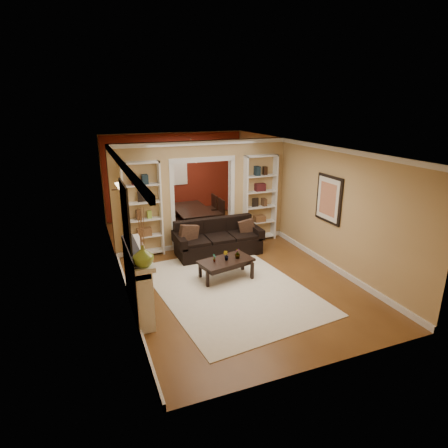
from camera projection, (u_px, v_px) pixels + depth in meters
name	position (u px, v px, depth m)	size (l,w,h in m)	color
floor	(219.00, 261.00, 8.85)	(8.00, 8.00, 0.00)	brown
ceiling	(219.00, 146.00, 8.02)	(8.00, 8.00, 0.00)	white
wall_back	(175.00, 176.00, 11.97)	(8.00, 8.00, 0.00)	tan
wall_front	(327.00, 281.00, 4.90)	(8.00, 8.00, 0.00)	tan
wall_left	(116.00, 217.00, 7.65)	(8.00, 8.00, 0.00)	tan
wall_right	(304.00, 197.00, 9.22)	(8.00, 8.00, 0.00)	tan
partition_wall	(202.00, 195.00, 9.50)	(4.50, 0.15, 2.70)	tan
red_back_panel	(175.00, 177.00, 11.96)	(4.44, 0.04, 2.64)	maroon
dining_window	(175.00, 170.00, 11.85)	(0.78, 0.03, 0.98)	#8CA5CC
area_rug	(230.00, 288.00, 7.57)	(2.72, 3.80, 0.01)	white
sofa	(218.00, 238.00, 9.17)	(2.13, 0.92, 0.83)	black
pillow_left	(189.00, 233.00, 8.82)	(0.47, 0.13, 0.47)	#4F3322
pillow_right	(247.00, 227.00, 9.36)	(0.39, 0.11, 0.39)	#4F3322
coffee_table	(226.00, 269.00, 7.94)	(1.12, 0.61, 0.42)	black
plant_left	(214.00, 258.00, 7.76)	(0.09, 0.06, 0.17)	#336626
plant_center	(226.00, 256.00, 7.84)	(0.11, 0.09, 0.20)	#336626
plant_right	(237.00, 253.00, 7.93)	(0.12, 0.12, 0.22)	#336626
bookshelf_left	(143.00, 210.00, 8.87)	(0.90, 0.30, 2.30)	white
bookshelf_right	(260.00, 198.00, 9.95)	(0.90, 0.30, 2.30)	white
fireplace	(139.00, 281.00, 6.62)	(0.32, 1.70, 1.16)	white
vase	(143.00, 256.00, 5.77)	(0.33, 0.33, 0.34)	#7FA334
mirror	(125.00, 215.00, 6.19)	(0.03, 0.95, 1.10)	silver
wall_sconce	(116.00, 188.00, 8.02)	(0.18, 0.18, 0.22)	#FFE0A5
framed_art	(328.00, 199.00, 8.26)	(0.04, 0.85, 1.05)	black
dining_table	(193.00, 218.00, 11.09)	(0.97, 1.74, 0.61)	black
dining_chair_nw	(177.00, 221.00, 10.61)	(0.38, 0.38, 0.78)	black
dining_chair_ne	(214.00, 214.00, 10.97)	(0.45, 0.45, 0.92)	black
dining_chair_sw	(172.00, 214.00, 11.13)	(0.41, 0.41, 0.83)	black
dining_chair_se	(207.00, 209.00, 11.50)	(0.45, 0.45, 0.91)	black
chandelier	(185.00, 160.00, 10.61)	(0.50, 0.50, 0.30)	#332117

